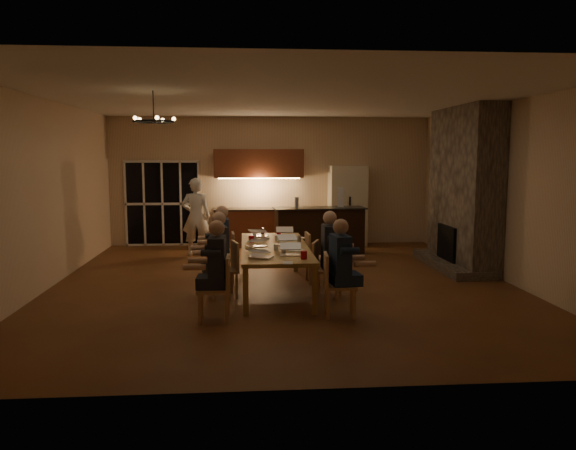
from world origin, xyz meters
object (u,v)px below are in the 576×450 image
(person_left_mid, at_px, (219,255))
(can_right, at_px, (299,239))
(chair_right_mid, at_px, (327,269))
(laptop_b, at_px, (291,248))
(mug_mid, at_px, (277,238))
(laptop_a, at_px, (261,250))
(mug_front, at_px, (276,247))
(can_cola, at_px, (263,231))
(redcup_mid, at_px, (251,239))
(dining_table, at_px, (275,268))
(chair_left_near, at_px, (214,288))
(redcup_near, at_px, (304,255))
(plate_far, at_px, (297,238))
(plate_left, at_px, (258,255))
(person_left_near, at_px, (217,270))
(can_silver, at_px, (284,249))
(laptop_c, at_px, (256,240))
(laptop_f, at_px, (285,231))
(bar_blender, at_px, (341,197))
(chair_left_mid, at_px, (223,270))
(chandelier, at_px, (154,122))
(person_right_mid, at_px, (330,254))
(mug_back, at_px, (255,236))
(chair_right_near, at_px, (340,285))
(redcup_far, at_px, (279,231))
(person_right_near, at_px, (340,268))
(bar_island, at_px, (319,231))
(plate_near, at_px, (296,250))
(laptop_e, at_px, (259,231))
(bar_bottle, at_px, (297,203))
(person_left_far, at_px, (223,245))
(laptop_d, at_px, (288,239))

(person_left_mid, bearing_deg, can_right, 111.58)
(chair_right_mid, distance_m, person_left_mid, 1.73)
(laptop_b, height_order, mug_mid, laptop_b)
(laptop_a, xyz_separation_m, can_right, (0.70, 1.40, -0.05))
(mug_front, distance_m, can_cola, 1.90)
(laptop_b, bearing_deg, redcup_mid, 116.81)
(chair_right_mid, xyz_separation_m, laptop_a, (-1.07, -0.53, 0.42))
(laptop_b, height_order, can_right, laptop_b)
(dining_table, relative_size, chair_left_near, 3.52)
(redcup_near, distance_m, plate_far, 2.05)
(mug_front, distance_m, plate_left, 0.59)
(person_left_near, bearing_deg, redcup_mid, 168.85)
(chair_right_mid, xyz_separation_m, laptop_b, (-0.62, -0.38, 0.42))
(laptop_b, distance_m, can_silver, 0.21)
(laptop_c, distance_m, laptop_f, 1.20)
(laptop_b, distance_m, bar_blender, 4.59)
(chair_left_mid, distance_m, laptop_f, 1.88)
(chair_left_near, distance_m, chandelier, 2.68)
(person_right_mid, distance_m, laptop_b, 0.80)
(chair_right_mid, relative_size, person_right_mid, 0.64)
(dining_table, distance_m, laptop_c, 0.58)
(chair_left_mid, bearing_deg, mug_back, 143.33)
(chair_right_near, xyz_separation_m, mug_back, (-1.15, 2.49, 0.36))
(chair_right_near, bearing_deg, redcup_far, 17.16)
(person_right_near, height_order, laptop_f, person_right_near)
(person_right_near, bearing_deg, chair_left_near, 86.04)
(chair_right_near, bearing_deg, bar_island, -0.09)
(chandelier, relative_size, laptop_b, 1.94)
(plate_near, bearing_deg, person_left_mid, 177.66)
(chair_left_mid, xyz_separation_m, laptop_f, (1.10, 1.47, 0.42))
(plate_far, height_order, bar_blender, bar_blender)
(can_right, bearing_deg, redcup_far, 106.25)
(person_right_near, relative_size, laptop_e, 4.31)
(person_right_near, bearing_deg, redcup_near, 45.27)
(person_left_mid, distance_m, redcup_near, 1.47)
(bar_bottle, bearing_deg, plate_far, -95.04)
(bar_island, bearing_deg, plate_far, -111.35)
(bar_island, bearing_deg, bar_blender, 7.43)
(chair_right_near, xyz_separation_m, plate_left, (-1.14, 0.68, 0.31))
(laptop_e, height_order, mug_front, laptop_e)
(chair_left_near, xyz_separation_m, person_left_near, (0.05, 0.04, 0.24))
(person_left_far, height_order, can_cola, person_left_far)
(chair_right_near, xyz_separation_m, laptop_f, (-0.59, 2.66, 0.42))
(can_silver, height_order, plate_near, can_silver)
(laptop_d, height_order, redcup_near, laptop_d)
(redcup_near, relative_size, plate_far, 0.46)
(chandelier, relative_size, laptop_c, 1.94)
(person_left_mid, height_order, mug_front, person_left_mid)
(person_left_mid, xyz_separation_m, bar_blender, (2.60, 3.88, 0.61))
(laptop_b, bearing_deg, laptop_f, 91.54)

